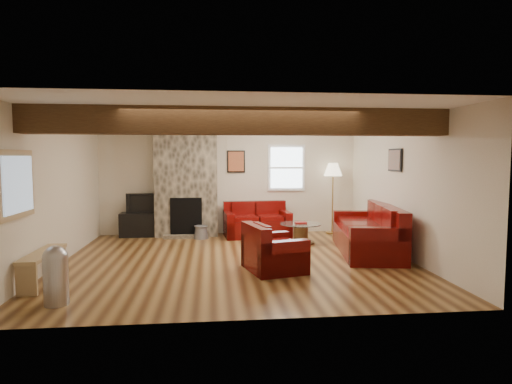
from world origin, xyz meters
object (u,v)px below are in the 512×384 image
Objects in this scene: armchair_red at (274,247)px; tv_cabinet at (145,224)px; sofa_three at (367,229)px; coffee_table at (301,233)px; floor_lamp at (333,173)px; television at (144,203)px; loveseat at (257,219)px.

tv_cabinet is at bearing 23.20° from armchair_red.
sofa_three is 1.46m from coffee_table.
sofa_three is 1.40× the size of floor_lamp.
coffee_table is at bearing -37.34° from armchair_red.
television is (0.00, 0.00, 0.49)m from tv_cabinet.
loveseat is at bearing -172.86° from floor_lamp.
sofa_three reaches higher than coffee_table.
floor_lamp reaches higher than tv_cabinet.
sofa_three reaches higher than loveseat.
television is 4.42m from floor_lamp.
loveseat is 1.22m from coffee_table.
loveseat is 2.59m from television.
tv_cabinet is 1.38× the size of television.
floor_lamp reaches higher than armchair_red.
coffee_table is (0.86, 2.06, -0.16)m from armchair_red.
tv_cabinet is (-2.51, 3.24, -0.10)m from armchair_red.
sofa_three is 2.52× the size of armchair_red.
loveseat is at bearing 133.53° from coffee_table.
tv_cabinet is at bearing 179.06° from floor_lamp.
television reaches higher than coffee_table.
floor_lamp is (1.82, 0.23, 1.03)m from loveseat.
sofa_three is 3.00× the size of television.
floor_lamp is at bearing -0.94° from television.
coffee_table is 1.91m from floor_lamp.
armchair_red is 4.10m from tv_cabinet.
armchair_red reaches higher than coffee_table.
armchair_red is at bearing -52.18° from tv_cabinet.
coffee_table is at bearing -50.85° from loveseat.
floor_lamp is (4.37, -0.07, 0.66)m from television.
armchair_red is 0.56× the size of floor_lamp.
armchair_red is (-0.04, -2.94, -0.02)m from loveseat.
television is at bearing -106.73° from sofa_three.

